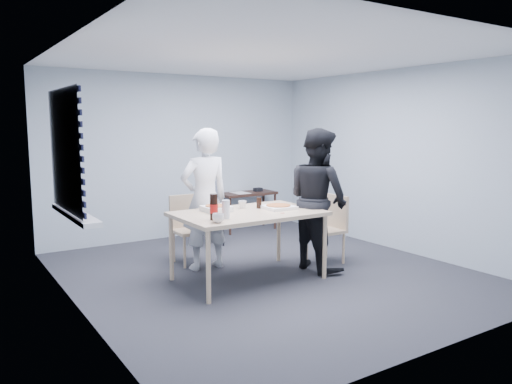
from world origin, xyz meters
TOP-DOWN VIEW (x-y plane):
  - room at (-2.20, 0.40)m, footprint 5.00×5.00m
  - dining_table at (-0.33, -0.09)m, footprint 1.66×1.05m
  - chair_far at (-0.60, 1.00)m, footprint 0.42×0.42m
  - chair_right at (0.98, -0.03)m, footprint 0.42×0.42m
  - person_white at (-0.54, 0.61)m, footprint 0.65×0.42m
  - person_black at (0.65, -0.17)m, footprint 0.47×0.86m
  - side_table at (1.14, 2.28)m, footprint 0.99×0.44m
  - stool at (0.07, 1.64)m, footprint 0.37×0.37m
  - backpack at (0.07, 1.63)m, footprint 0.32×0.23m
  - pizza_box_a at (-0.63, 0.14)m, footprint 0.30×0.30m
  - pizza_box_b at (0.08, -0.10)m, footprint 0.35×0.35m
  - mug_a at (-0.93, -0.46)m, footprint 0.17×0.17m
  - mug_b at (-0.26, 0.16)m, footprint 0.10×0.10m
  - cola_glass at (-0.09, 0.05)m, footprint 0.06×0.06m
  - soda_bottle at (-0.90, -0.30)m, footprint 0.09×0.09m
  - plastic_cups at (-0.76, -0.31)m, footprint 0.11×0.11m
  - rubber_band at (-0.05, -0.38)m, footprint 0.05×0.05m
  - papers at (0.99, 2.28)m, footprint 0.30×0.37m
  - black_box at (1.36, 2.29)m, footprint 0.17×0.14m

SIDE VIEW (x-z plane):
  - stool at x=0.07m, z-range 0.15..0.67m
  - chair_far at x=-0.60m, z-range 0.07..0.96m
  - chair_right at x=0.98m, z-range 0.07..0.96m
  - side_table at x=1.14m, z-range 0.25..0.91m
  - papers at x=0.99m, z-range 0.66..0.66m
  - black_box at x=1.36m, z-range 0.66..0.72m
  - backpack at x=0.07m, z-range 0.51..0.95m
  - dining_table at x=-0.33m, z-range 0.35..1.15m
  - rubber_band at x=-0.05m, z-range 0.81..0.81m
  - pizza_box_b at x=0.08m, z-range 0.81..0.86m
  - pizza_box_a at x=-0.63m, z-range 0.81..0.88m
  - mug_b at x=-0.26m, z-range 0.81..0.90m
  - mug_a at x=-0.93m, z-range 0.81..0.90m
  - cola_glass at x=-0.09m, z-range 0.81..0.94m
  - person_white at x=-0.54m, z-range 0.00..1.77m
  - person_black at x=0.65m, z-range 0.00..1.77m
  - plastic_cups at x=-0.76m, z-range 0.81..1.01m
  - soda_bottle at x=-0.90m, z-range 0.80..1.08m
  - room at x=-2.20m, z-range -1.06..3.94m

